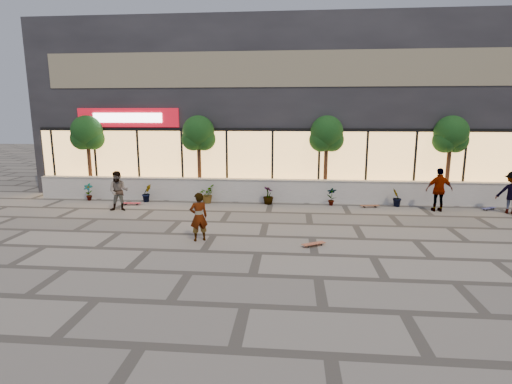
# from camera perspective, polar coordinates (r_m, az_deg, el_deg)

# --- Properties ---
(ground) EXTENTS (80.00, 80.00, 0.00)m
(ground) POSITION_cam_1_polar(r_m,az_deg,el_deg) (11.74, 0.31, -8.72)
(ground) COLOR gray
(ground) RESTS_ON ground
(planter_wall) EXTENTS (22.00, 0.42, 1.04)m
(planter_wall) POSITION_cam_1_polar(r_m,az_deg,el_deg) (18.35, 2.18, 0.24)
(planter_wall) COLOR silver
(planter_wall) RESTS_ON ground
(retail_building) EXTENTS (24.00, 9.17, 8.50)m
(retail_building) POSITION_cam_1_polar(r_m,az_deg,el_deg) (23.51, 2.97, 11.73)
(retail_building) COLOR black
(retail_building) RESTS_ON ground
(shrub_a) EXTENTS (0.43, 0.29, 0.81)m
(shrub_a) POSITION_cam_1_polar(r_m,az_deg,el_deg) (20.16, -22.81, 0.01)
(shrub_a) COLOR #123410
(shrub_a) RESTS_ON ground
(shrub_b) EXTENTS (0.57, 0.57, 0.81)m
(shrub_b) POSITION_cam_1_polar(r_m,az_deg,el_deg) (19.01, -15.34, -0.14)
(shrub_b) COLOR #123410
(shrub_b) RESTS_ON ground
(shrub_c) EXTENTS (0.68, 0.77, 0.81)m
(shrub_c) POSITION_cam_1_polar(r_m,az_deg,el_deg) (18.22, -7.06, -0.30)
(shrub_c) COLOR #123410
(shrub_c) RESTS_ON ground
(shrub_d) EXTENTS (0.64, 0.64, 0.81)m
(shrub_d) POSITION_cam_1_polar(r_m,az_deg,el_deg) (17.84, 1.76, -0.46)
(shrub_d) COLOR #123410
(shrub_d) RESTS_ON ground
(shrub_e) EXTENTS (0.46, 0.35, 0.81)m
(shrub_e) POSITION_cam_1_polar(r_m,az_deg,el_deg) (17.90, 10.75, -0.62)
(shrub_e) COLOR #123410
(shrub_e) RESTS_ON ground
(shrub_f) EXTENTS (0.55, 0.57, 0.81)m
(shrub_f) POSITION_cam_1_polar(r_m,az_deg,el_deg) (18.39, 19.46, -0.76)
(shrub_f) COLOR #123410
(shrub_f) RESTS_ON ground
(tree_west) EXTENTS (1.60, 1.50, 3.92)m
(tree_west) POSITION_cam_1_polar(r_m,az_deg,el_deg) (21.20, -22.96, 7.54)
(tree_west) COLOR #412617
(tree_west) RESTS_ON ground
(tree_midwest) EXTENTS (1.60, 1.50, 3.92)m
(tree_midwest) POSITION_cam_1_polar(r_m,az_deg,el_deg) (19.25, -8.22, 8.02)
(tree_midwest) COLOR #412617
(tree_midwest) RESTS_ON ground
(tree_mideast) EXTENTS (1.60, 1.50, 3.92)m
(tree_mideast) POSITION_cam_1_polar(r_m,az_deg,el_deg) (18.79, 10.06, 7.90)
(tree_mideast) COLOR #412617
(tree_mideast) RESTS_ON ground
(tree_east) EXTENTS (1.60, 1.50, 3.92)m
(tree_east) POSITION_cam_1_polar(r_m,az_deg,el_deg) (20.01, 26.07, 7.13)
(tree_east) COLOR #412617
(tree_east) RESTS_ON ground
(skater_center) EXTENTS (0.68, 0.59, 1.57)m
(skater_center) POSITION_cam_1_polar(r_m,az_deg,el_deg) (12.76, -8.18, -3.52)
(skater_center) COLOR white
(skater_center) RESTS_ON ground
(skater_left) EXTENTS (0.90, 0.76, 1.67)m
(skater_left) POSITION_cam_1_polar(r_m,az_deg,el_deg) (17.49, -19.04, 0.12)
(skater_left) COLOR #937F5F
(skater_left) RESTS_ON ground
(skater_right_near) EXTENTS (1.07, 0.45, 1.81)m
(skater_right_near) POSITION_cam_1_polar(r_m,az_deg,el_deg) (18.08, 24.71, 0.28)
(skater_right_near) COLOR white
(skater_right_near) RESTS_ON ground
(skater_right_far) EXTENTS (1.27, 0.99, 1.72)m
(skater_right_far) POSITION_cam_1_polar(r_m,az_deg,el_deg) (19.12, 32.73, -0.07)
(skater_right_far) COLOR maroon
(skater_right_far) RESTS_ON ground
(skateboard_center) EXTENTS (0.76, 0.55, 0.09)m
(skateboard_center) POSITION_cam_1_polar(r_m,az_deg,el_deg) (12.43, 8.24, -7.32)
(skateboard_center) COLOR #9D4D33
(skateboard_center) RESTS_ON ground
(skateboard_left) EXTENTS (0.85, 0.30, 0.10)m
(skateboard_left) POSITION_cam_1_polar(r_m,az_deg,el_deg) (18.57, -17.39, -1.53)
(skateboard_left) COLOR red
(skateboard_left) RESTS_ON ground
(skateboard_right_near) EXTENTS (0.82, 0.33, 0.10)m
(skateboard_right_near) POSITION_cam_1_polar(r_m,az_deg,el_deg) (17.96, 15.94, -1.88)
(skateboard_right_near) COLOR brown
(skateboard_right_near) RESTS_ON ground
(skateboard_right_far) EXTENTS (0.72, 0.55, 0.09)m
(skateboard_right_far) POSITION_cam_1_polar(r_m,az_deg,el_deg) (19.50, 30.32, -2.00)
(skateboard_right_far) COLOR #45457E
(skateboard_right_far) RESTS_ON ground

